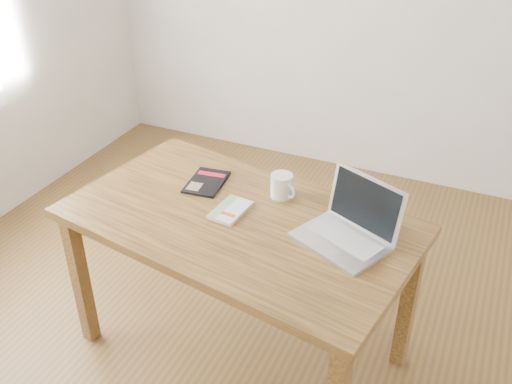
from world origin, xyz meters
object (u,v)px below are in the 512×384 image
at_px(white_guidebook, 230,210).
at_px(laptop, 349,228).
at_px(coffee_mug, 282,186).
at_px(desk, 239,235).
at_px(black_guidebook, 206,182).

bearing_deg(white_guidebook, laptop, 7.27).
bearing_deg(coffee_mug, white_guidebook, -96.52).
relative_size(white_guidebook, laptop, 0.48).
distance_m(desk, white_guidebook, 0.11).
bearing_deg(black_guidebook, desk, -43.59).
bearing_deg(black_guidebook, coffee_mug, -0.97).
bearing_deg(white_guidebook, desk, -19.45).
distance_m(white_guidebook, black_guidebook, 0.26).
height_order(black_guidebook, laptop, laptop).
bearing_deg(desk, white_guidebook, 165.13).
bearing_deg(laptop, coffee_mug, 176.85).
xyz_separation_m(desk, laptop, (0.45, 0.04, 0.14)).
height_order(desk, laptop, laptop).
relative_size(black_guidebook, coffee_mug, 1.89).
relative_size(desk, black_guidebook, 6.24).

